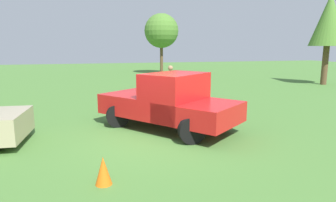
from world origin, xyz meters
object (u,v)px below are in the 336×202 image
tree_back_left (161,31)px  traffic_cone (103,171)px  person_bystander (170,82)px  pickup_truck (171,101)px  tree_back_right (329,20)px

tree_back_left → traffic_cone: size_ratio=10.30×
tree_back_left → traffic_cone: tree_back_left is taller
traffic_cone → person_bystander: bearing=-114.8°
traffic_cone → pickup_truck: bearing=-124.3°
pickup_truck → person_bystander: 4.17m
tree_back_left → traffic_cone: 23.57m
person_bystander → tree_back_right: 13.26m
person_bystander → tree_back_right: (-12.19, -4.04, 3.32)m
person_bystander → tree_back_left: bearing=-148.7°
tree_back_right → traffic_cone: tree_back_right is taller
tree_back_left → traffic_cone: bearing=73.2°
person_bystander → tree_back_right: size_ratio=0.29×
pickup_truck → traffic_cone: (2.28, 3.35, -0.65)m
person_bystander → tree_back_left: tree_back_left is taller
person_bystander → tree_back_right: bearing=152.2°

